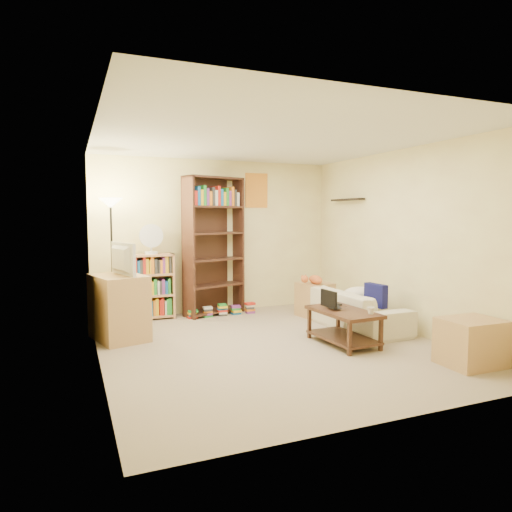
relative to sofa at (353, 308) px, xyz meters
name	(u,v)px	position (x,y,z in m)	size (l,w,h in m)	color
room	(272,213)	(-1.47, -0.43, 1.36)	(4.50, 4.54, 2.52)	tan
sofa	(353,308)	(0.00, 0.00, 0.00)	(0.76, 1.84, 0.53)	beige
navy_pillow	(376,295)	(0.10, -0.39, 0.24)	(0.35, 0.11, 0.32)	#121350
cream_blanket	(359,294)	(0.13, 0.05, 0.19)	(0.49, 0.35, 0.21)	white
tabby_cat	(314,280)	(-0.25, 0.70, 0.34)	(0.42, 0.16, 0.14)	#D7642D
coffee_table	(343,322)	(-0.63, -0.73, 0.01)	(0.59, 0.99, 0.43)	#422819
laptop	(338,307)	(-0.63, -0.59, 0.18)	(0.33, 0.40, 0.03)	black
laptop_screen	(329,299)	(-0.77, -0.59, 0.29)	(0.01, 0.32, 0.21)	white
mug	(371,311)	(-0.46, -1.05, 0.20)	(0.09, 0.09, 0.08)	white
tv_remote	(335,304)	(-0.54, -0.40, 0.17)	(0.05, 0.17, 0.02)	black
tv_stand	(119,307)	(-3.18, 0.56, 0.15)	(0.56, 0.78, 0.83)	tan
television	(118,259)	(-3.18, 0.56, 0.77)	(0.28, 0.71, 0.41)	black
tall_bookshelf	(214,242)	(-1.59, 1.56, 0.90)	(1.05, 0.63, 2.20)	#422319
short_bookshelf	(148,287)	(-2.64, 1.61, 0.24)	(0.79, 0.32, 1.01)	tan
desk_fan	(151,239)	(-2.59, 1.56, 0.97)	(0.36, 0.20, 0.46)	silver
floor_lamp	(111,225)	(-3.20, 1.14, 1.19)	(0.31, 0.31, 1.83)	black
side_table	(315,300)	(-0.17, 0.80, 0.00)	(0.47, 0.47, 0.54)	tan
end_cabinet	(471,342)	(0.17, -1.93, -0.02)	(0.60, 0.50, 0.50)	#B47A58
book_stacks	(223,310)	(-1.50, 1.40, -0.18)	(1.12, 0.14, 0.19)	red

